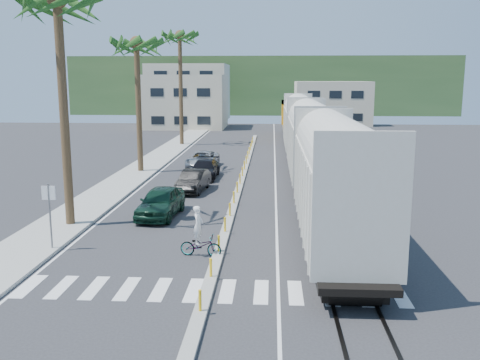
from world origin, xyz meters
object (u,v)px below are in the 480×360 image
at_px(car_lead, 161,202).
at_px(cyclist, 200,240).
at_px(street_sign, 49,207).
at_px(car_second, 193,181).

distance_m(car_lead, cyclist, 7.15).
relative_size(street_sign, car_lead, 0.61).
xyz_separation_m(street_sign, car_second, (4.32, 12.90, -1.26)).
bearing_deg(car_lead, cyclist, -60.67).
bearing_deg(car_lead, car_second, 87.36).
bearing_deg(cyclist, car_lead, 33.07).
bearing_deg(cyclist, street_sign, 95.59).
height_order(street_sign, cyclist, street_sign).
bearing_deg(car_second, cyclist, -74.48).
height_order(car_second, cyclist, cyclist).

